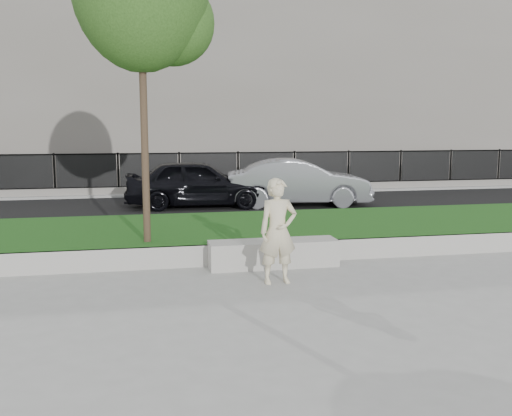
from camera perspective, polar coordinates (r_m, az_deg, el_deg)
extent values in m
plane|color=gray|center=(9.73, 1.00, -7.06)|extent=(90.00, 90.00, 0.00)
cube|color=#0D350D|center=(12.56, -1.99, -2.64)|extent=(34.00, 4.00, 0.40)
cube|color=#A09E96|center=(10.67, -0.22, -4.58)|extent=(34.00, 0.08, 0.40)
cube|color=black|center=(17.96, -4.92, 0.04)|extent=(34.00, 7.00, 0.04)
cube|color=gray|center=(22.40, -6.27, 1.74)|extent=(34.00, 3.00, 0.12)
cube|color=slate|center=(21.39, -6.03, 1.92)|extent=(32.00, 0.30, 0.24)
cube|color=black|center=(21.33, -6.05, 3.61)|extent=(32.00, 0.04, 1.50)
cube|color=black|center=(21.29, -6.08, 5.48)|extent=(32.00, 0.05, 0.05)
cube|color=black|center=(21.38, -6.03, 2.27)|extent=(32.00, 0.05, 0.05)
cube|color=slate|center=(29.34, -7.75, 12.89)|extent=(34.00, 10.00, 10.00)
cube|color=#A09E96|center=(10.50, 1.74, -4.56)|extent=(2.37, 0.59, 0.48)
imported|color=beige|center=(9.29, 2.21, -2.33)|extent=(0.65, 0.45, 1.73)
cube|color=beige|center=(10.60, 2.53, -3.03)|extent=(0.31, 0.29, 0.03)
cylinder|color=#38281C|center=(10.78, -11.21, 11.50)|extent=(0.13, 0.13, 5.62)
sphere|color=#254717|center=(11.17, -8.38, 17.84)|extent=(1.57, 1.57, 1.57)
imported|color=black|center=(17.90, -5.90, 2.49)|extent=(4.53, 2.03, 1.51)
imported|color=gray|center=(18.15, 4.25, 2.56)|extent=(4.69, 2.18, 1.49)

